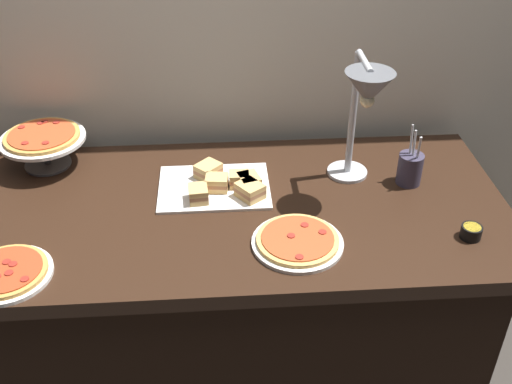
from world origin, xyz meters
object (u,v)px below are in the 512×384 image
(sandwich_platter, at_px, (222,185))
(sauce_cup_near, at_px, (471,232))
(pizza_plate_front, at_px, (298,241))
(pizza_plate_raised_stand, at_px, (43,140))
(pizza_plate_center, at_px, (7,273))
(heat_lamp, at_px, (365,98))
(utensil_holder, at_px, (410,168))

(sandwich_platter, bearing_deg, sauce_cup_near, -22.40)
(pizza_plate_front, xyz_separation_m, pizza_plate_raised_stand, (-0.84, 0.51, 0.09))
(pizza_plate_center, distance_m, sauce_cup_near, 1.36)
(sandwich_platter, relative_size, sauce_cup_near, 5.84)
(heat_lamp, distance_m, pizza_plate_raised_stand, 1.12)
(pizza_plate_front, relative_size, sandwich_platter, 0.74)
(pizza_plate_center, distance_m, sandwich_platter, 0.72)
(heat_lamp, bearing_deg, pizza_plate_center, -162.33)
(heat_lamp, relative_size, pizza_plate_front, 1.66)
(sandwich_platter, bearing_deg, heat_lamp, -6.75)
(pizza_plate_raised_stand, xyz_separation_m, sandwich_platter, (0.62, -0.21, -0.08))
(pizza_plate_front, height_order, pizza_plate_center, same)
(utensil_holder, bearing_deg, sauce_cup_near, -71.27)
(pizza_plate_raised_stand, xyz_separation_m, sauce_cup_near, (1.37, -0.52, -0.08))
(sandwich_platter, bearing_deg, utensil_holder, 0.32)
(utensil_holder, bearing_deg, sandwich_platter, -179.68)
(pizza_plate_center, bearing_deg, sauce_cup_near, 3.40)
(pizza_plate_front, bearing_deg, sandwich_platter, 125.49)
(sauce_cup_near, bearing_deg, heat_lamp, 139.90)
(pizza_plate_raised_stand, bearing_deg, pizza_plate_center, -88.83)
(pizza_plate_raised_stand, bearing_deg, utensil_holder, -9.24)
(pizza_plate_front, height_order, sandwich_platter, sandwich_platter)
(sauce_cup_near, bearing_deg, pizza_plate_raised_stand, 159.32)
(heat_lamp, xyz_separation_m, pizza_plate_front, (-0.22, -0.25, -0.34))
(heat_lamp, relative_size, pizza_plate_center, 1.82)
(pizza_plate_front, xyz_separation_m, pizza_plate_center, (-0.83, -0.08, 0.00))
(pizza_plate_front, relative_size, pizza_plate_center, 1.09)
(pizza_plate_raised_stand, xyz_separation_m, utensil_holder, (1.26, -0.21, -0.04))
(heat_lamp, distance_m, sandwich_platter, 0.55)
(pizza_plate_front, xyz_separation_m, utensil_holder, (0.42, 0.31, 0.04))
(pizza_plate_front, distance_m, sauce_cup_near, 0.53)
(pizza_plate_center, bearing_deg, sandwich_platter, 32.45)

